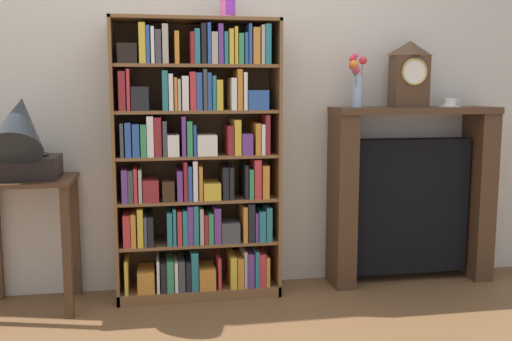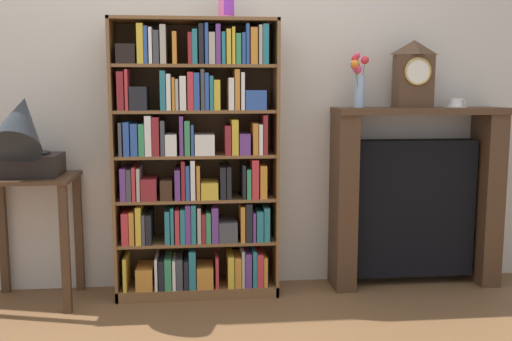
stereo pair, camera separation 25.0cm
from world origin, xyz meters
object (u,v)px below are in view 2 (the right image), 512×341
(gramophone, at_px, (23,136))
(mantel_clock, at_px, (414,74))
(side_table_left, at_px, (32,212))
(bookshelf, at_px, (197,166))
(teacup_with_saucer, at_px, (456,104))
(cup_stack, at_px, (227,0))
(fireplace_mantel, at_px, (415,198))
(flower_vase, at_px, (359,79))

(gramophone, distance_m, mantel_clock, 2.24)
(side_table_left, distance_m, gramophone, 0.44)
(bookshelf, bearing_deg, side_table_left, -176.55)
(mantel_clock, relative_size, teacup_with_saucer, 2.84)
(cup_stack, xyz_separation_m, teacup_with_saucer, (1.38, 0.03, -0.58))
(gramophone, xyz_separation_m, mantel_clock, (2.21, 0.15, 0.34))
(side_table_left, relative_size, teacup_with_saucer, 5.24)
(fireplace_mantel, height_order, mantel_clock, mantel_clock)
(mantel_clock, xyz_separation_m, teacup_with_saucer, (0.27, 0.00, -0.18))
(cup_stack, relative_size, mantel_clock, 0.54)
(cup_stack, relative_size, fireplace_mantel, 0.19)
(fireplace_mantel, xyz_separation_m, mantel_clock, (-0.04, -0.03, 0.75))
(bookshelf, height_order, mantel_clock, bookshelf)
(bookshelf, bearing_deg, cup_stack, -3.97)
(mantel_clock, bearing_deg, side_table_left, -178.10)
(gramophone, bearing_deg, mantel_clock, 3.90)
(fireplace_mantel, bearing_deg, bookshelf, -178.15)
(mantel_clock, distance_m, flower_vase, 0.33)
(cup_stack, height_order, fireplace_mantel, cup_stack)
(gramophone, distance_m, fireplace_mantel, 2.30)
(gramophone, bearing_deg, cup_stack, 6.23)
(fireplace_mantel, xyz_separation_m, teacup_with_saucer, (0.22, -0.02, 0.58))
(teacup_with_saucer, bearing_deg, cup_stack, -178.63)
(side_table_left, height_order, mantel_clock, mantel_clock)
(fireplace_mantel, distance_m, teacup_with_saucer, 0.62)
(gramophone, xyz_separation_m, flower_vase, (1.88, 0.15, 0.31))
(side_table_left, xyz_separation_m, gramophone, (0.00, -0.08, 0.43))
(bookshelf, xyz_separation_m, flower_vase, (0.95, 0.02, 0.50))
(side_table_left, bearing_deg, bookshelf, 3.45)
(flower_vase, distance_m, teacup_with_saucer, 0.62)
(cup_stack, xyz_separation_m, gramophone, (-1.10, -0.12, -0.74))
(bookshelf, distance_m, fireplace_mantel, 1.35)
(cup_stack, bearing_deg, flower_vase, 2.38)
(bookshelf, relative_size, gramophone, 3.05)
(cup_stack, distance_m, fireplace_mantel, 1.64)
(mantel_clock, xyz_separation_m, flower_vase, (-0.33, 0.00, -0.03))
(mantel_clock, bearing_deg, bookshelf, -179.21)
(side_table_left, height_order, flower_vase, flower_vase)
(side_table_left, distance_m, flower_vase, 2.02)
(bookshelf, xyz_separation_m, fireplace_mantel, (1.33, 0.04, -0.22))
(mantel_clock, distance_m, teacup_with_saucer, 0.32)
(side_table_left, xyz_separation_m, fireplace_mantel, (2.26, 0.10, 0.02))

